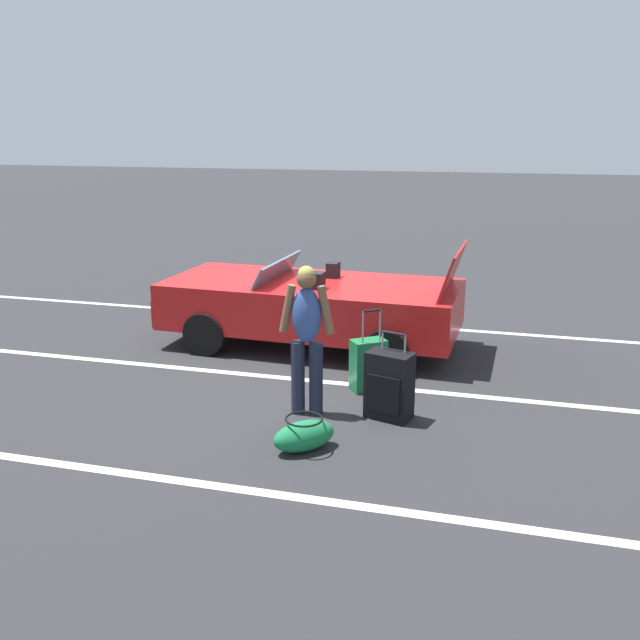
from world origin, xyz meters
TOP-DOWN VIEW (x-y plane):
  - ground_plane at (0.00, 0.00)m, footprint 80.00×80.00m
  - lot_line_near at (0.00, -1.33)m, footprint 18.00×0.12m
  - lot_line_mid at (0.00, 1.37)m, footprint 18.00×0.12m
  - lot_line_far at (0.00, 4.07)m, footprint 18.00×0.12m
  - convertible_car at (0.20, -0.01)m, footprint 4.21×1.98m
  - suitcase_large_black at (-1.48, 2.22)m, footprint 0.54×0.41m
  - suitcase_medium_bright at (-1.11, 1.47)m, footprint 0.46×0.43m
  - duffel_bag at (-0.81, 3.20)m, footprint 0.67×0.66m
  - traveler_person at (-0.60, 2.34)m, footprint 0.61×0.25m

SIDE VIEW (x-z plane):
  - ground_plane at x=0.00m, z-range 0.00..0.00m
  - lot_line_near at x=0.00m, z-range 0.00..0.00m
  - lot_line_mid at x=0.00m, z-range 0.00..0.00m
  - lot_line_far at x=0.00m, z-range 0.00..0.00m
  - duffel_bag at x=-0.81m, z-range -0.01..0.33m
  - suitcase_medium_bright at x=-1.11m, z-range -0.19..0.82m
  - suitcase_large_black at x=-1.48m, z-range -0.10..0.84m
  - convertible_car at x=0.20m, z-range -0.17..1.36m
  - traveler_person at x=-0.60m, z-range 0.10..1.76m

